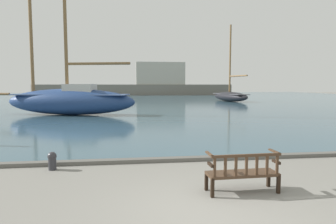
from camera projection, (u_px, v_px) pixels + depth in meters
ground_plane at (211, 212)px, 5.70m from camera, size 160.00×160.00×0.00m
harbor_water at (138, 99)px, 49.13m from camera, size 100.00×80.00×0.08m
quay_edge_kerb at (178, 159)px, 9.49m from camera, size 40.00×0.30×0.12m
park_bench at (243, 172)px, 6.71m from camera, size 1.61×0.57×0.92m
sailboat_mid_starboard at (71, 99)px, 23.12m from camera, size 12.31×4.95×13.39m
sailboat_far_starboard at (230, 96)px, 41.93m from camera, size 3.83×8.53×10.57m
mooring_bollard at (52, 160)px, 8.50m from camera, size 0.25×0.25×0.52m
far_breakwater at (143, 85)px, 65.72m from camera, size 42.92×2.40×7.32m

